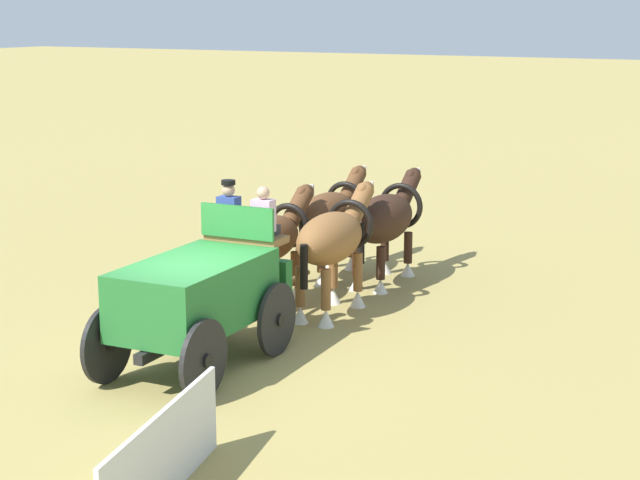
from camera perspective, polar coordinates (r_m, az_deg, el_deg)
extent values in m
plane|color=#9E8C4C|center=(16.91, -6.73, -6.92)|extent=(220.00, 220.00, 0.00)
cube|color=#236B2D|center=(16.55, -6.84, -2.90)|extent=(2.93, 1.71, 1.04)
cube|color=brown|center=(17.80, -4.02, 0.11)|extent=(0.66, 1.40, 0.12)
cube|color=#236B2D|center=(18.31, -3.37, -1.89)|extent=(0.33, 1.23, 0.60)
cube|color=#236B2D|center=(17.48, -4.52, 0.99)|extent=(0.16, 1.37, 0.55)
cube|color=black|center=(16.72, -6.79, -4.95)|extent=(3.12, 0.38, 0.16)
cylinder|color=black|center=(18.08, -7.17, -3.63)|extent=(1.22, 0.17, 1.21)
cylinder|color=black|center=(18.08, -7.17, -3.63)|extent=(0.21, 0.19, 0.20)
cylinder|color=black|center=(17.24, -2.35, -4.34)|extent=(1.22, 0.17, 1.21)
cylinder|color=black|center=(17.24, -2.35, -4.34)|extent=(0.21, 0.19, 0.20)
cylinder|color=black|center=(16.31, -11.49, -5.57)|extent=(1.22, 0.17, 1.21)
cylinder|color=black|center=(16.31, -11.49, -5.57)|extent=(0.21, 0.19, 0.20)
cylinder|color=black|center=(15.38, -6.33, -6.51)|extent=(1.22, 0.17, 1.21)
cylinder|color=black|center=(15.38, -6.33, -6.51)|extent=(0.21, 0.19, 0.20)
cylinder|color=brown|center=(18.96, -2.41, -2.63)|extent=(2.60, 0.29, 0.10)
cube|color=#BCB293|center=(18.04, -4.76, 0.71)|extent=(0.42, 0.35, 0.16)
cube|color=#334C99|center=(17.88, -4.97, 1.51)|extent=(0.27, 0.38, 0.55)
sphere|color=tan|center=(17.81, -5.00, 2.72)|extent=(0.22, 0.22, 0.22)
cylinder|color=black|center=(17.79, -5.01, 3.14)|extent=(0.24, 0.24, 0.08)
cube|color=#2D2D33|center=(17.72, -2.90, 0.53)|extent=(0.42, 0.35, 0.16)
cube|color=silver|center=(17.56, -3.10, 1.33)|extent=(0.27, 0.38, 0.55)
sphere|color=tan|center=(17.49, -3.11, 2.57)|extent=(0.22, 0.22, 0.22)
ellipsoid|color=brown|center=(19.87, -2.86, 0.06)|extent=(1.99, 1.00, 0.86)
cylinder|color=brown|center=(20.72, -2.53, -1.42)|extent=(0.18, 0.18, 0.67)
cone|color=silver|center=(20.84, -2.52, -2.70)|extent=(0.30, 0.30, 0.29)
cylinder|color=brown|center=(20.51, -1.36, -1.56)|extent=(0.18, 0.18, 0.67)
cone|color=silver|center=(20.63, -1.35, -2.85)|extent=(0.30, 0.30, 0.29)
cylinder|color=brown|center=(19.58, -4.39, -2.27)|extent=(0.18, 0.18, 0.67)
cone|color=silver|center=(19.70, -4.37, -3.62)|extent=(0.30, 0.30, 0.29)
cylinder|color=brown|center=(19.35, -3.17, -2.43)|extent=(0.18, 0.18, 0.67)
cone|color=silver|center=(19.48, -3.16, -3.79)|extent=(0.30, 0.30, 0.29)
cylinder|color=brown|center=(20.87, -1.26, 1.75)|extent=(0.97, 0.43, 0.81)
ellipsoid|color=brown|center=(21.15, -0.81, 2.61)|extent=(0.62, 0.30, 0.32)
cube|color=silver|center=(21.40, -0.47, 2.72)|extent=(0.07, 0.10, 0.24)
torus|color=black|center=(20.60, -1.72, 0.80)|extent=(0.18, 0.90, 0.90)
cylinder|color=black|center=(19.08, -4.30, -1.41)|extent=(0.14, 0.14, 0.80)
ellipsoid|color=brown|center=(19.27, 0.54, 0.09)|extent=(2.10, 1.08, 0.94)
cylinder|color=brown|center=(20.18, 0.72, -1.59)|extent=(0.18, 0.18, 0.74)
cone|color=silver|center=(20.32, 0.72, -3.04)|extent=(0.30, 0.30, 0.32)
cylinder|color=brown|center=(19.98, 2.07, -1.75)|extent=(0.18, 0.18, 0.74)
cone|color=silver|center=(20.11, 2.06, -3.21)|extent=(0.30, 0.30, 0.32)
cylinder|color=brown|center=(18.94, -1.09, -2.53)|extent=(0.18, 0.18, 0.74)
cone|color=silver|center=(19.08, -1.09, -4.07)|extent=(0.30, 0.30, 0.32)
cylinder|color=brown|center=(18.72, 0.32, -2.71)|extent=(0.18, 0.18, 0.74)
cone|color=silver|center=(18.87, 0.32, -4.27)|extent=(0.30, 0.30, 0.32)
cylinder|color=brown|center=(20.34, 2.07, 1.89)|extent=(0.97, 0.43, 0.81)
ellipsoid|color=brown|center=(20.63, 2.49, 2.76)|extent=(0.62, 0.30, 0.32)
cube|color=silver|center=(20.88, 2.79, 2.87)|extent=(0.07, 0.10, 0.24)
torus|color=black|center=(20.07, 1.65, 0.87)|extent=(0.19, 0.97, 0.97)
cylinder|color=black|center=(18.40, -0.88, -1.46)|extent=(0.14, 0.14, 0.80)
ellipsoid|color=brown|center=(22.14, 0.34, 1.41)|extent=(2.22, 1.05, 0.90)
cylinder|color=brown|center=(23.06, 0.59, 0.03)|extent=(0.18, 0.18, 0.68)
cone|color=silver|center=(23.17, 0.59, -1.14)|extent=(0.30, 0.30, 0.29)
cylinder|color=brown|center=(22.86, 1.71, -0.09)|extent=(0.18, 0.18, 0.68)
cone|color=silver|center=(22.97, 1.70, -1.26)|extent=(0.30, 0.30, 0.29)
cylinder|color=brown|center=(21.73, -1.10, -0.75)|extent=(0.18, 0.18, 0.68)
cone|color=silver|center=(21.85, -1.10, -1.98)|extent=(0.30, 0.30, 0.29)
cylinder|color=brown|center=(21.52, 0.07, -0.87)|extent=(0.18, 0.18, 0.68)
cone|color=silver|center=(21.64, 0.07, -2.12)|extent=(0.30, 0.30, 0.29)
cylinder|color=brown|center=(23.27, 1.76, 2.93)|extent=(0.97, 0.43, 0.81)
ellipsoid|color=brown|center=(23.57, 2.12, 3.68)|extent=(0.62, 0.30, 0.32)
cube|color=silver|center=(23.82, 2.39, 3.77)|extent=(0.07, 0.10, 0.24)
torus|color=black|center=(22.99, 1.38, 2.07)|extent=(0.19, 0.93, 0.93)
cylinder|color=black|center=(21.20, -0.97, 0.09)|extent=(0.14, 0.14, 0.80)
ellipsoid|color=#331E14|center=(21.62, 3.46, 1.17)|extent=(2.25, 1.13, 0.97)
cylinder|color=#331E14|center=(22.57, 3.54, -0.29)|extent=(0.18, 0.18, 0.67)
cone|color=silver|center=(22.68, 3.52, -1.47)|extent=(0.30, 0.30, 0.29)
cylinder|color=#331E14|center=(22.38, 4.81, -0.42)|extent=(0.18, 0.18, 0.67)
cone|color=silver|center=(22.49, 4.79, -1.60)|extent=(0.30, 0.30, 0.29)
cylinder|color=#331E14|center=(21.20, 1.98, -1.11)|extent=(0.18, 0.18, 0.67)
cone|color=silver|center=(21.31, 1.97, -2.36)|extent=(0.30, 0.30, 0.29)
cylinder|color=#331E14|center=(20.99, 3.32, -1.26)|extent=(0.18, 0.18, 0.67)
cone|color=silver|center=(21.11, 3.30, -2.52)|extent=(0.30, 0.30, 0.29)
cylinder|color=#331E14|center=(22.79, 4.76, 2.77)|extent=(0.97, 0.43, 0.81)
ellipsoid|color=#331E14|center=(23.09, 5.10, 3.53)|extent=(0.62, 0.30, 0.32)
cube|color=silver|center=(23.35, 5.34, 3.63)|extent=(0.07, 0.10, 0.24)
torus|color=black|center=(22.50, 4.41, 1.86)|extent=(0.19, 1.00, 0.99)
cylinder|color=black|center=(20.65, 2.25, -0.20)|extent=(0.14, 0.14, 0.80)
cube|color=silver|center=(12.44, -8.53, -11.56)|extent=(3.12, 0.84, 1.10)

